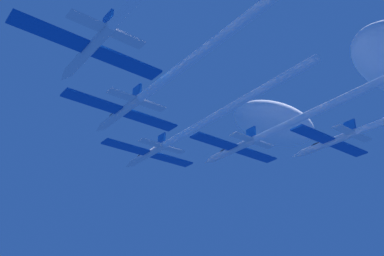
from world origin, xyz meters
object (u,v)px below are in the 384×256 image
at_px(jet_right_wing, 274,130).
at_px(jet_right_outer, 380,123).
at_px(jet_lead, 185,133).
at_px(jet_left_wing, 153,88).

height_order(jet_right_wing, jet_right_outer, jet_right_outer).
bearing_deg(jet_lead, jet_right_outer, -45.12).
bearing_deg(jet_lead, jet_left_wing, -142.97).
bearing_deg(jet_right_wing, jet_left_wing, 176.09).
bearing_deg(jet_left_wing, jet_right_outer, -20.60).
bearing_deg(jet_right_outer, jet_right_wing, 136.62).
height_order(jet_lead, jet_right_wing, jet_lead).
relative_size(jet_left_wing, jet_right_outer, 0.95).
distance_m(jet_lead, jet_left_wing, 14.45).
distance_m(jet_left_wing, jet_right_outer, 34.49).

